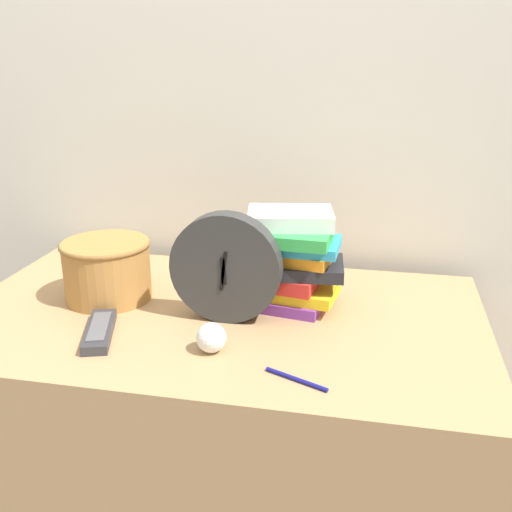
# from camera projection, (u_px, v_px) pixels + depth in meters

# --- Properties ---
(wall_back) EXTENTS (6.00, 0.04, 2.40)m
(wall_back) POSITION_uv_depth(u_px,v_px,m) (256.00, 87.00, 1.56)
(wall_back) COLOR silver
(wall_back) RESTS_ON ground_plane
(desk) EXTENTS (1.17, 0.69, 0.74)m
(desk) POSITION_uv_depth(u_px,v_px,m) (221.00, 452.00, 1.45)
(desk) COLOR tan
(desk) RESTS_ON ground_plane
(desk_clock) EXTENTS (0.24, 0.05, 0.24)m
(desk_clock) POSITION_uv_depth(u_px,v_px,m) (226.00, 268.00, 1.26)
(desk_clock) COLOR #333333
(desk_clock) RESTS_ON desk
(book_stack) EXTENTS (0.26, 0.19, 0.22)m
(book_stack) POSITION_uv_depth(u_px,v_px,m) (287.00, 260.00, 1.34)
(book_stack) COLOR #7A3899
(book_stack) RESTS_ON desk
(basket) EXTENTS (0.21, 0.21, 0.14)m
(basket) POSITION_uv_depth(u_px,v_px,m) (107.00, 268.00, 1.39)
(basket) COLOR #B27A3D
(basket) RESTS_ON desk
(tv_remote) EXTENTS (0.10, 0.18, 0.02)m
(tv_remote) POSITION_uv_depth(u_px,v_px,m) (99.00, 331.00, 1.22)
(tv_remote) COLOR #333338
(tv_remote) RESTS_ON desk
(crumpled_paper_ball) EXTENTS (0.06, 0.06, 0.06)m
(crumpled_paper_ball) POSITION_uv_depth(u_px,v_px,m) (211.00, 338.00, 1.15)
(crumpled_paper_ball) COLOR white
(crumpled_paper_ball) RESTS_ON desk
(pen) EXTENTS (0.12, 0.06, 0.01)m
(pen) POSITION_uv_depth(u_px,v_px,m) (296.00, 379.00, 1.06)
(pen) COLOR navy
(pen) RESTS_ON desk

